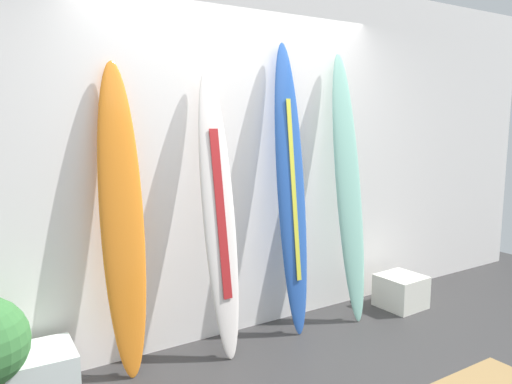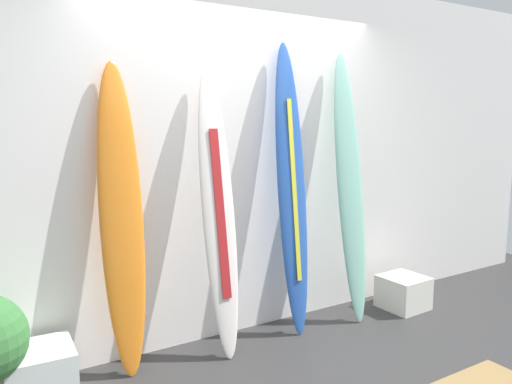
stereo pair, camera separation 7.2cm
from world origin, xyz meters
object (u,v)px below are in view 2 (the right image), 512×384
(surfboard_cobalt, at_px, (292,192))
(display_block_center, at_px, (40,375))
(surfboard_seafoam, at_px, (350,190))
(display_block_left, at_px, (403,292))
(surfboard_sunset, at_px, (122,223))
(surfboard_ivory, at_px, (219,216))

(surfboard_cobalt, xyz_separation_m, display_block_center, (-1.88, -0.06, -0.96))
(surfboard_seafoam, relative_size, display_block_center, 5.50)
(surfboard_seafoam, height_order, display_block_center, surfboard_seafoam)
(surfboard_cobalt, height_order, display_block_left, surfboard_cobalt)
(surfboard_sunset, height_order, display_block_center, surfboard_sunset)
(display_block_left, bearing_deg, surfboard_sunset, 175.43)
(display_block_left, distance_m, display_block_center, 3.01)
(surfboard_cobalt, bearing_deg, surfboard_seafoam, -3.52)
(display_block_left, xyz_separation_m, display_block_center, (-3.01, 0.10, 0.02))
(surfboard_ivory, height_order, display_block_center, surfboard_ivory)
(surfboard_sunset, distance_m, surfboard_seafoam, 1.90)
(surfboard_cobalt, height_order, display_block_center, surfboard_cobalt)
(surfboard_ivory, xyz_separation_m, display_block_left, (1.78, -0.12, -0.86))
(surfboard_cobalt, bearing_deg, surfboard_sunset, 178.37)
(surfboard_cobalt, distance_m, surfboard_seafoam, 0.57)
(display_block_left, bearing_deg, display_block_center, 178.19)
(surfboard_cobalt, distance_m, display_block_left, 1.50)
(surfboard_sunset, relative_size, surfboard_cobalt, 0.91)
(display_block_center, bearing_deg, surfboard_cobalt, 1.92)
(surfboard_cobalt, relative_size, display_block_center, 5.60)
(display_block_left, bearing_deg, surfboard_cobalt, 172.00)
(surfboard_seafoam, distance_m, display_block_left, 1.11)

